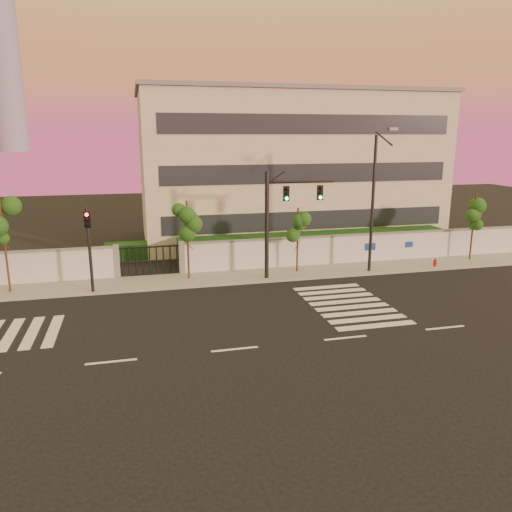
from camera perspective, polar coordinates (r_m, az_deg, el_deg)
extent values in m
plane|color=black|center=(21.30, -2.44, -10.61)|extent=(120.00, 120.00, 0.00)
cube|color=gray|center=(31.03, -6.30, -2.65)|extent=(60.00, 3.00, 0.15)
cube|color=silver|center=(36.85, 16.26, 0.98)|extent=(31.00, 0.30, 2.00)
cube|color=slate|center=(36.64, 16.37, 2.59)|extent=(31.00, 0.36, 0.12)
cube|color=slate|center=(32.00, -15.62, -0.68)|extent=(0.35, 0.35, 2.20)
cube|color=slate|center=(32.10, -8.48, -0.27)|extent=(0.35, 0.35, 2.20)
cube|color=black|center=(36.75, 6.85, 1.24)|extent=(20.00, 2.00, 1.80)
cube|color=black|center=(36.97, -12.29, 0.62)|extent=(6.00, 1.50, 1.20)
cube|color=#B6B19A|center=(43.08, 3.50, 9.99)|extent=(24.00, 12.00, 12.00)
cube|color=#262D38|center=(37.81, 6.13, 4.08)|extent=(22.00, 0.08, 1.40)
cube|color=#262D38|center=(37.39, 6.27, 9.38)|extent=(22.00, 0.08, 1.40)
cube|color=#262D38|center=(37.29, 6.41, 14.75)|extent=(22.00, 0.08, 1.40)
cube|color=slate|center=(43.12, 3.62, 18.11)|extent=(24.40, 12.40, 0.30)
cylinder|color=gray|center=(308.73, -27.00, 20.91)|extent=(16.00, 16.00, 110.00)
cube|color=silver|center=(25.31, -26.22, -8.02)|extent=(0.50, 4.00, 0.02)
cube|color=silver|center=(25.12, -24.20, -7.96)|extent=(0.50, 4.00, 0.02)
cube|color=silver|center=(24.97, -22.15, -7.89)|extent=(0.50, 4.00, 0.02)
cube|color=silver|center=(24.38, 13.56, -7.75)|extent=(4.00, 0.50, 0.02)
cube|color=silver|center=(25.13, 12.63, -7.04)|extent=(4.00, 0.50, 0.02)
cube|color=silver|center=(25.88, 11.75, -6.37)|extent=(4.00, 0.50, 0.02)
cube|color=silver|center=(26.65, 10.92, -5.74)|extent=(4.00, 0.50, 0.02)
cube|color=silver|center=(27.42, 10.14, -5.14)|extent=(4.00, 0.50, 0.02)
cube|color=silver|center=(28.20, 9.40, -4.58)|extent=(4.00, 0.50, 0.02)
cube|color=silver|center=(28.99, 8.70, -4.05)|extent=(4.00, 0.50, 0.02)
cube|color=silver|center=(29.78, 8.05, -3.54)|extent=(4.00, 0.50, 0.02)
cube|color=silver|center=(21.00, -16.22, -11.53)|extent=(2.00, 0.15, 0.01)
cube|color=silver|center=(21.30, -2.44, -10.59)|extent=(2.00, 0.15, 0.01)
cube|color=silver|center=(22.72, 10.18, -9.20)|extent=(2.00, 0.15, 0.01)
cube|color=silver|center=(25.08, 20.78, -7.67)|extent=(2.00, 0.15, 0.01)
cylinder|color=#382314|center=(30.87, -26.77, 1.04)|extent=(0.12, 0.12, 5.57)
sphere|color=#174513|center=(30.59, -27.10, 4.10)|extent=(1.07, 1.07, 1.07)
sphere|color=#174513|center=(30.83, -26.24, 2.67)|extent=(0.82, 0.82, 0.82)
cylinder|color=#382314|center=(30.51, -7.80, 1.68)|extent=(0.13, 0.13, 4.96)
sphere|color=#174513|center=(30.24, -7.89, 4.44)|extent=(1.15, 1.15, 1.15)
sphere|color=#174513|center=(30.61, -7.21, 3.16)|extent=(0.88, 0.88, 0.88)
sphere|color=#174513|center=(30.14, -8.42, 3.43)|extent=(0.83, 0.83, 0.83)
cylinder|color=#382314|center=(32.02, 4.76, 1.72)|extent=(0.11, 0.11, 4.29)
sphere|color=#174513|center=(31.78, 4.81, 3.99)|extent=(1.05, 1.05, 1.05)
sphere|color=#174513|center=(32.17, 5.24, 2.94)|extent=(0.80, 0.80, 0.80)
sphere|color=#174513|center=(31.63, 4.38, 3.17)|extent=(0.76, 0.76, 0.76)
cylinder|color=#382314|center=(38.07, 23.52, 2.92)|extent=(0.13, 0.13, 4.79)
sphere|color=#174513|center=(37.86, 23.73, 5.05)|extent=(1.17, 1.17, 1.17)
sphere|color=#174513|center=(38.35, 23.88, 4.05)|extent=(0.89, 0.89, 0.89)
sphere|color=#174513|center=(37.61, 23.42, 4.29)|extent=(0.85, 0.85, 0.85)
cylinder|color=black|center=(30.20, 1.24, 3.34)|extent=(0.26, 0.26, 6.67)
cylinder|color=black|center=(30.43, 5.03, 8.48)|extent=(4.08, 0.67, 0.17)
cube|color=black|center=(30.19, 3.48, 7.13)|extent=(0.38, 0.19, 0.97)
sphere|color=#0CF259|center=(30.12, 3.53, 6.54)|extent=(0.22, 0.22, 0.22)
cube|color=black|center=(30.89, 7.32, 7.20)|extent=(0.38, 0.19, 0.97)
sphere|color=#0CF259|center=(30.82, 7.38, 6.62)|extent=(0.22, 0.22, 0.22)
cylinder|color=black|center=(29.13, -18.46, 0.49)|extent=(0.18, 0.18, 4.93)
cube|color=black|center=(28.74, -18.73, 3.97)|extent=(0.38, 0.20, 0.99)
sphere|color=red|center=(28.59, -18.80, 4.54)|extent=(0.22, 0.22, 0.22)
cylinder|color=black|center=(32.51, 13.17, 5.59)|extent=(0.20, 0.20, 8.76)
cylinder|color=black|center=(31.34, 14.42, 12.87)|extent=(0.11, 2.09, 0.85)
cube|color=#3F3F44|center=(30.47, 15.37, 13.83)|extent=(0.55, 0.27, 0.16)
cylinder|color=#B4130C|center=(35.65, 19.76, -0.99)|extent=(0.20, 0.20, 0.45)
cylinder|color=#B4130C|center=(35.58, 19.80, -0.57)|extent=(0.25, 0.25, 0.09)
sphere|color=#B4130C|center=(35.56, 19.81, -0.41)|extent=(0.16, 0.16, 0.16)
cylinder|color=#B4130C|center=(35.63, 19.78, -0.85)|extent=(0.27, 0.18, 0.09)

